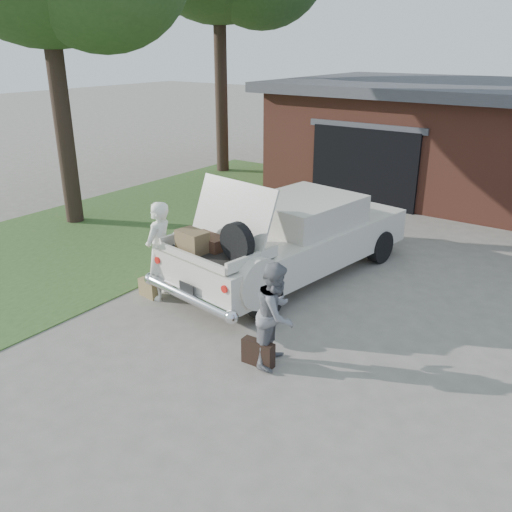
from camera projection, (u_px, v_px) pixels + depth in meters
The scene contains 8 objects.
ground at pixel (235, 328), 8.96m from camera, with size 90.00×90.00×0.00m, color gray.
grass_strip at pixel (139, 223), 14.21m from camera, with size 6.00×16.00×0.02m, color #2D4C1E.
house at pixel (489, 139), 16.51m from camera, with size 12.80×7.80×3.30m.
sedan at pixel (291, 237), 10.77m from camera, with size 2.87×5.70×2.19m.
woman_left at pixel (159, 251), 9.75m from camera, with size 0.67×0.44×1.83m, color white.
woman_right at pixel (276, 314), 7.75m from camera, with size 0.77×0.60×1.58m, color slate.
suitcase_left at pixel (148, 288), 10.03m from camera, with size 0.43×0.14×0.33m, color #967D4C.
suitcase_right at pixel (258, 353), 7.90m from camera, with size 0.50×0.16×0.38m, color black.
Camera 1 is at (4.87, -6.23, 4.41)m, focal length 38.00 mm.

